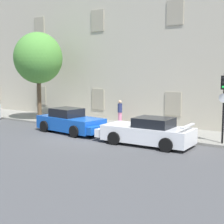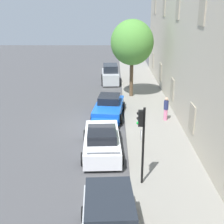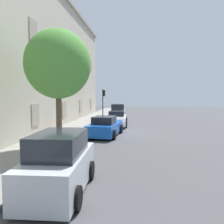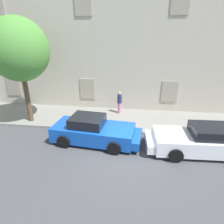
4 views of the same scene
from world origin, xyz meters
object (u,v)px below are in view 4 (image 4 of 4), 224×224
tree_near_kerb (19,50)px  sportscar_yellow_flank (198,141)px  pedestrian_admiring (120,102)px  sportscar_red_lead (96,131)px

tree_near_kerb → sportscar_yellow_flank: bearing=-11.9°
tree_near_kerb → pedestrian_admiring: 6.95m
tree_near_kerb → sportscar_red_lead: bearing=-20.9°
sportscar_yellow_flank → pedestrian_admiring: 5.87m
sportscar_red_lead → tree_near_kerb: size_ratio=0.77×
sportscar_red_lead → sportscar_yellow_flank: bearing=-3.0°
sportscar_yellow_flank → tree_near_kerb: tree_near_kerb is taller
tree_near_kerb → pedestrian_admiring: size_ratio=3.96×
sportscar_red_lead → sportscar_yellow_flank: (5.09, -0.27, -0.01)m
sportscar_red_lead → pedestrian_admiring: (0.88, 3.80, 0.33)m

